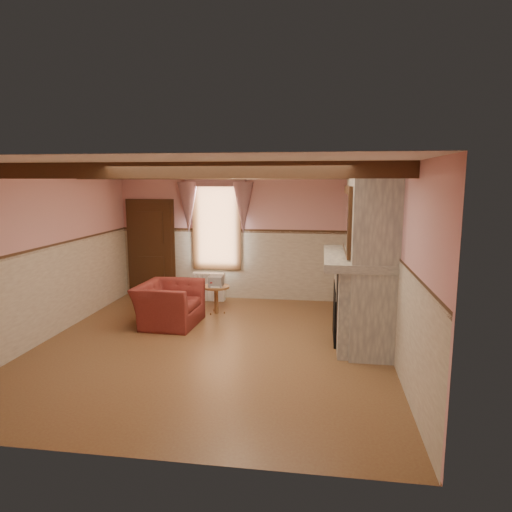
# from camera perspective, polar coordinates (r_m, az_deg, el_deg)

# --- Properties ---
(floor) EXTENTS (5.50, 6.00, 0.01)m
(floor) POSITION_cam_1_polar(r_m,az_deg,el_deg) (7.38, -5.51, -11.07)
(floor) COLOR brown
(floor) RESTS_ON ground
(ceiling) EXTENTS (5.50, 6.00, 0.01)m
(ceiling) POSITION_cam_1_polar(r_m,az_deg,el_deg) (6.92, -5.88, 11.22)
(ceiling) COLOR silver
(ceiling) RESTS_ON wall_back
(wall_back) EXTENTS (5.50, 0.02, 2.80)m
(wall_back) POSITION_cam_1_polar(r_m,az_deg,el_deg) (9.92, -1.51, 2.60)
(wall_back) COLOR #DA9797
(wall_back) RESTS_ON floor
(wall_front) EXTENTS (5.50, 0.02, 2.80)m
(wall_front) POSITION_cam_1_polar(r_m,az_deg,el_deg) (4.24, -15.58, -7.07)
(wall_front) COLOR #DA9797
(wall_front) RESTS_ON floor
(wall_left) EXTENTS (0.02, 6.00, 2.80)m
(wall_left) POSITION_cam_1_polar(r_m,az_deg,el_deg) (8.12, -24.87, 0.21)
(wall_left) COLOR #DA9797
(wall_left) RESTS_ON floor
(wall_right) EXTENTS (0.02, 6.00, 2.80)m
(wall_right) POSITION_cam_1_polar(r_m,az_deg,el_deg) (6.89, 17.10, -0.84)
(wall_right) COLOR #DA9797
(wall_right) RESTS_ON floor
(wainscot) EXTENTS (5.50, 6.00, 1.50)m
(wainscot) POSITION_cam_1_polar(r_m,az_deg,el_deg) (7.15, -5.60, -5.43)
(wainscot) COLOR beige
(wainscot) RESTS_ON floor
(chair_rail) EXTENTS (5.50, 6.00, 0.08)m
(chair_rail) POSITION_cam_1_polar(r_m,az_deg,el_deg) (7.00, -5.70, 0.51)
(chair_rail) COLOR black
(chair_rail) RESTS_ON wainscot
(firebox) EXTENTS (0.20, 0.95, 0.90)m
(firebox) POSITION_cam_1_polar(r_m,az_deg,el_deg) (7.61, 10.45, -6.97)
(firebox) COLOR black
(firebox) RESTS_ON floor
(armchair) EXTENTS (1.08, 1.22, 0.76)m
(armchair) POSITION_cam_1_polar(r_m,az_deg,el_deg) (8.41, -10.82, -5.92)
(armchair) COLOR maroon
(armchair) RESTS_ON floor
(side_table) EXTENTS (0.69, 0.69, 0.55)m
(side_table) POSITION_cam_1_polar(r_m,az_deg,el_deg) (8.99, -4.99, -5.45)
(side_table) COLOR brown
(side_table) RESTS_ON floor
(book_stack) EXTENTS (0.28, 0.33, 0.20)m
(book_stack) POSITION_cam_1_polar(r_m,az_deg,el_deg) (8.90, -5.01, -3.12)
(book_stack) COLOR #B7AD8C
(book_stack) RESTS_ON side_table
(radiator) EXTENTS (0.71, 0.21, 0.60)m
(radiator) POSITION_cam_1_polar(r_m,az_deg,el_deg) (9.97, -5.94, -3.83)
(radiator) COLOR white
(radiator) RESTS_ON floor
(bowl) EXTENTS (0.34, 0.34, 0.08)m
(bowl) POSITION_cam_1_polar(r_m,az_deg,el_deg) (7.58, 12.48, 0.74)
(bowl) COLOR brown
(bowl) RESTS_ON mantel
(mantel_clock) EXTENTS (0.14, 0.24, 0.20)m
(mantel_clock) POSITION_cam_1_polar(r_m,az_deg,el_deg) (8.10, 12.23, 1.71)
(mantel_clock) COLOR black
(mantel_clock) RESTS_ON mantel
(oil_lamp) EXTENTS (0.11, 0.11, 0.28)m
(oil_lamp) POSITION_cam_1_polar(r_m,az_deg,el_deg) (7.86, 12.36, 1.76)
(oil_lamp) COLOR gold
(oil_lamp) RESTS_ON mantel
(candle_red) EXTENTS (0.06, 0.06, 0.16)m
(candle_red) POSITION_cam_1_polar(r_m,az_deg,el_deg) (6.82, 12.94, 0.10)
(candle_red) COLOR #B51629
(candle_red) RESTS_ON mantel
(jar_yellow) EXTENTS (0.06, 0.06, 0.12)m
(jar_yellow) POSITION_cam_1_polar(r_m,az_deg,el_deg) (6.87, 12.90, -0.00)
(jar_yellow) COLOR gold
(jar_yellow) RESTS_ON mantel
(fireplace) EXTENTS (0.85, 2.00, 2.80)m
(fireplace) POSITION_cam_1_polar(r_m,az_deg,el_deg) (7.44, 13.94, 0.03)
(fireplace) COLOR gray
(fireplace) RESTS_ON floor
(mantel) EXTENTS (1.05, 2.05, 0.12)m
(mantel) POSITION_cam_1_polar(r_m,az_deg,el_deg) (7.43, 12.55, -0.24)
(mantel) COLOR gray
(mantel) RESTS_ON fireplace
(overmantel_mirror) EXTENTS (0.06, 1.44, 1.04)m
(overmantel_mirror) POSITION_cam_1_polar(r_m,az_deg,el_deg) (7.34, 11.27, 4.49)
(overmantel_mirror) COLOR silver
(overmantel_mirror) RESTS_ON fireplace
(door) EXTENTS (1.10, 0.10, 2.10)m
(door) POSITION_cam_1_polar(r_m,az_deg,el_deg) (10.47, -12.95, 0.79)
(door) COLOR black
(door) RESTS_ON floor
(window) EXTENTS (1.06, 0.08, 2.02)m
(window) POSITION_cam_1_polar(r_m,az_deg,el_deg) (9.98, -4.95, 4.05)
(window) COLOR white
(window) RESTS_ON wall_back
(window_drapes) EXTENTS (1.30, 0.14, 1.40)m
(window_drapes) POSITION_cam_1_polar(r_m,az_deg,el_deg) (9.86, -5.12, 7.48)
(window_drapes) COLOR gray
(window_drapes) RESTS_ON wall_back
(ceiling_beam_front) EXTENTS (5.50, 0.18, 0.20)m
(ceiling_beam_front) POSITION_cam_1_polar(r_m,az_deg,el_deg) (5.76, -8.83, 10.53)
(ceiling_beam_front) COLOR black
(ceiling_beam_front) RESTS_ON ceiling
(ceiling_beam_back) EXTENTS (5.50, 0.18, 0.20)m
(ceiling_beam_back) POSITION_cam_1_polar(r_m,az_deg,el_deg) (8.08, -3.76, 10.27)
(ceiling_beam_back) COLOR black
(ceiling_beam_back) RESTS_ON ceiling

